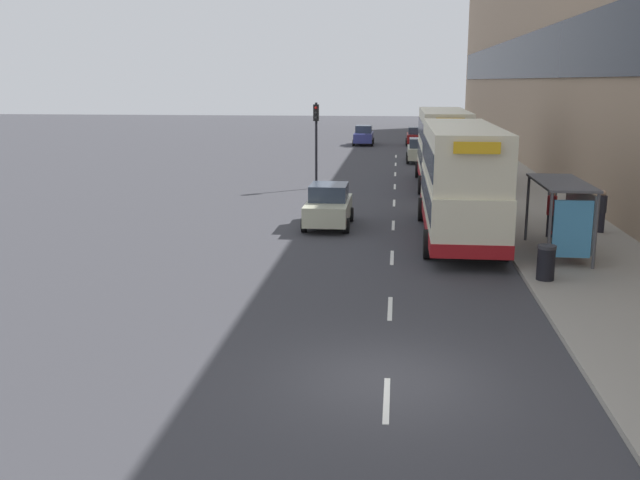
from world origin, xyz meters
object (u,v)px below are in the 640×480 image
Objects in this scene: car_3 at (329,206)px; pedestrian_2 at (552,204)px; car_2 at (364,135)px; double_decker_bus_ahead at (443,146)px; car_0 at (417,136)px; car_1 at (421,150)px; traffic_light_far_kerb at (316,131)px; double_decker_bus_near at (460,180)px; litter_bin at (546,262)px; pedestrian_3 at (551,213)px; bus_shelter at (567,205)px; pedestrian_at_shelter at (602,211)px.

car_3 is 9.03m from pedestrian_2.
double_decker_bus_ahead is at bearing 102.35° from car_2.
car_0 is 38.50m from pedestrian_2.
double_decker_bus_ahead is at bearing -86.03° from car_1.
double_decker_bus_ahead is at bearing 13.39° from traffic_light_far_kerb.
car_3 is at bearing -178.43° from pedestrian_2.
double_decker_bus_near reaches higher than litter_bin.
pedestrian_3 is (9.00, -40.32, 0.17)m from car_2.
double_decker_bus_near is 5.81× the size of pedestrian_3.
double_decker_bus_near reaches higher than bus_shelter.
bus_shelter is 44.25m from car_2.
pedestrian_3 reaches higher than pedestrian_at_shelter.
double_decker_bus_near is at bearing 160.03° from car_3.
double_decker_bus_near and double_decker_bus_ahead have the same top height.
bus_shelter is 4.00× the size of litter_bin.
bus_shelter is at bearing -41.60° from double_decker_bus_near.
pedestrian_2 is 1.02× the size of pedestrian_3.
pedestrian_3 is at bearing -76.97° from double_decker_bus_ahead.
pedestrian_2 is 15.06m from traffic_light_far_kerb.
double_decker_bus_near is (-3.30, 2.93, 0.41)m from bus_shelter.
double_decker_bus_near is 5.72× the size of pedestrian_2.
double_decker_bus_near is 6.59m from litter_bin.
car_2 reaches higher than car_0.
traffic_light_far_kerb is at bearing 118.88° from double_decker_bus_near.
traffic_light_far_kerb is at bearing 115.81° from litter_bin.
bus_shelter is 1.07× the size of car_0.
car_0 is at bearing 95.69° from pedestrian_3.
bus_shelter is 1.00× the size of car_2.
traffic_light_far_kerb is at bearing -80.80° from car_3.
car_1 is 26.58m from pedestrian_3.
traffic_light_far_kerb is (-12.45, 11.31, 2.22)m from pedestrian_at_shelter.
traffic_light_far_kerb is at bearing 87.31° from car_2.
pedestrian_2 is at bearing 83.56° from bus_shelter.
pedestrian_at_shelter is at bearing 105.84° from car_2.
car_3 is at bearing -100.42° from car_1.
traffic_light_far_kerb reaches higher than pedestrian_3.
bus_shelter is at bearing 150.41° from car_3.
double_decker_bus_near is at bearing 138.40° from bus_shelter.
car_0 is at bearing 179.40° from car_2.
double_decker_bus_ahead is 2.60× the size of car_3.
pedestrian_3 is 0.38× the size of traffic_light_far_kerb.
pedestrian_2 is at bearing -73.00° from double_decker_bus_ahead.
traffic_light_far_kerb reaches higher than litter_bin.
car_1 is at bearing 109.22° from car_2.
double_decker_bus_near is 2.20× the size of traffic_light_far_kerb.
car_2 is 40.81m from pedestrian_at_shelter.
car_2 is 39.44m from pedestrian_2.
car_0 is at bearing 90.81° from double_decker_bus_near.
bus_shelter is 17.36m from double_decker_bus_ahead.
bus_shelter is at bearing -96.44° from pedestrian_2.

